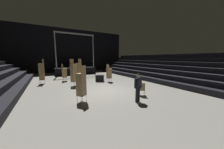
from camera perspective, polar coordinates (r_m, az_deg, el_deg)
ground_plane at (r=9.40m, az=-2.99°, el=-8.45°), size 22.00×30.00×0.10m
arena_end_wall at (r=23.43m, az=-20.27°, el=11.07°), size 22.00×0.30×8.00m
bleacher_bank_right at (r=15.41m, az=24.08°, el=3.55°), size 5.25×24.00×3.15m
stage_riser at (r=19.81m, az=-17.94°, el=2.14°), size 6.13×2.76×6.36m
man_with_tie at (r=7.00m, az=12.90°, el=-5.64°), size 0.57×0.27×1.76m
chair_stack_front_left at (r=7.05m, az=-15.14°, el=-4.65°), size 0.62×0.62×2.22m
chair_stack_front_right at (r=12.87m, az=-16.24°, el=1.82°), size 0.60×0.60×2.56m
chair_stack_mid_left at (r=13.70m, az=-31.76°, el=1.28°), size 0.51×0.51×2.56m
chair_stack_mid_right at (r=14.21m, az=-22.77°, el=0.89°), size 0.51×0.51×1.96m
chair_stack_mid_centre at (r=12.67m, az=-1.49°, el=0.71°), size 0.52×0.52×1.96m
chair_stack_rear_left at (r=11.32m, az=-18.69°, el=0.86°), size 0.60×0.60×2.56m
equipment_road_case at (r=13.03m, az=-6.10°, el=-1.91°), size 1.08×0.99×0.72m
loose_chair_near_man at (r=8.32m, az=14.69°, el=-6.75°), size 0.62×0.62×0.95m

